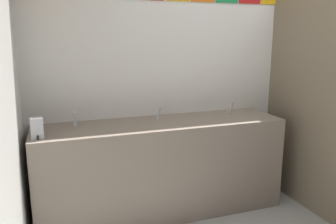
{
  "coord_description": "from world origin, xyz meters",
  "views": [
    {
      "loc": [
        -1.79,
        -1.6,
        1.6
      ],
      "look_at": [
        -0.94,
        0.85,
        1.02
      ],
      "focal_mm": 36.17,
      "sensor_mm": 36.0,
      "label": 1
    }
  ],
  "objects": [
    {
      "name": "wall_back",
      "position": [
        0.0,
        1.48,
        1.27
      ],
      "size": [
        4.08,
        0.09,
        2.52
      ],
      "color": "white",
      "rests_on": "ground_plane"
    },
    {
      "name": "vanity_counter",
      "position": [
        -0.89,
        1.16,
        0.44
      ],
      "size": [
        2.2,
        0.57,
        0.86
      ],
      "color": "gray",
      "rests_on": "ground_plane"
    },
    {
      "name": "faucet_left",
      "position": [
        -1.62,
        1.25,
        0.91
      ],
      "size": [
        0.04,
        0.1,
        0.14
      ],
      "color": "silver",
      "rests_on": "vanity_counter"
    },
    {
      "name": "faucet_center",
      "position": [
        -0.89,
        1.25,
        0.91
      ],
      "size": [
        0.04,
        0.1,
        0.14
      ],
      "color": "silver",
      "rests_on": "vanity_counter"
    },
    {
      "name": "faucet_right",
      "position": [
        -0.15,
        1.25,
        0.91
      ],
      "size": [
        0.04,
        0.1,
        0.14
      ],
      "color": "silver",
      "rests_on": "vanity_counter"
    },
    {
      "name": "soap_dispenser",
      "position": [
        -1.91,
        0.99,
        0.94
      ],
      "size": [
        0.09,
        0.09,
        0.16
      ],
      "color": "#B7BABF",
      "rests_on": "vanity_counter"
    }
  ]
}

